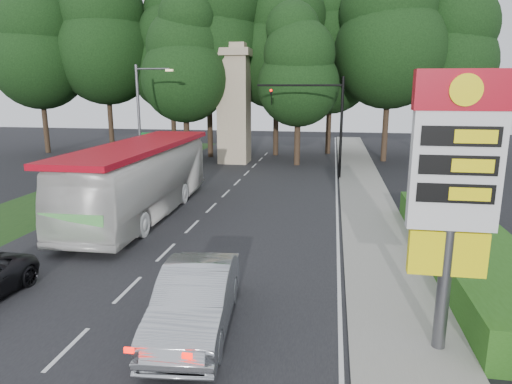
% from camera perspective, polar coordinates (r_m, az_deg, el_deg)
% --- Properties ---
extents(ground, '(120.00, 120.00, 0.00)m').
position_cam_1_polar(ground, '(12.70, -23.73, -18.79)').
color(ground, black).
rests_on(ground, ground).
extents(road_surface, '(14.00, 80.00, 0.02)m').
position_cam_1_polar(road_surface, '(22.77, -7.24, -3.60)').
color(road_surface, black).
rests_on(road_surface, ground).
extents(sidewalk_right, '(3.00, 80.00, 0.12)m').
position_cam_1_polar(sidewalk_right, '(21.94, 14.62, -4.43)').
color(sidewalk_right, gray).
rests_on(sidewalk_right, ground).
extents(grass_verge_left, '(5.00, 50.00, 0.02)m').
position_cam_1_polar(grass_verge_left, '(31.88, -20.65, 0.44)').
color(grass_verge_left, '#193814').
rests_on(grass_verge_left, ground).
extents(hedge, '(3.00, 14.00, 1.20)m').
position_cam_1_polar(hedge, '(18.58, 25.08, -6.68)').
color(hedge, '#245115').
rests_on(hedge, ground).
extents(gas_station_pylon, '(2.10, 0.45, 6.85)m').
position_cam_1_polar(gas_station_pylon, '(11.41, 23.60, 1.74)').
color(gas_station_pylon, '#59595E').
rests_on(gas_station_pylon, ground).
extents(traffic_signal_mast, '(6.10, 0.35, 7.20)m').
position_cam_1_polar(traffic_signal_mast, '(32.93, 8.35, 9.71)').
color(traffic_signal_mast, black).
rests_on(traffic_signal_mast, ground).
extents(streetlight_signs, '(2.75, 0.98, 8.00)m').
position_cam_1_polar(streetlight_signs, '(33.72, -14.09, 9.14)').
color(streetlight_signs, '#59595E').
rests_on(streetlight_signs, ground).
extents(monument, '(3.00, 3.00, 10.05)m').
position_cam_1_polar(monument, '(39.80, -2.75, 10.99)').
color(monument, tan).
rests_on(monument, ground).
extents(tree_far_west, '(8.96, 8.96, 17.60)m').
position_cam_1_polar(tree_far_west, '(50.77, -25.69, 16.50)').
color(tree_far_west, '#2D2116').
rests_on(tree_far_west, ground).
extents(tree_west_mid, '(9.80, 9.80, 19.25)m').
position_cam_1_polar(tree_west_mid, '(49.54, -18.42, 18.38)').
color(tree_west_mid, '#2D2116').
rests_on(tree_west_mid, ground).
extents(tree_west_near, '(8.40, 8.40, 16.50)m').
position_cam_1_polar(tree_west_near, '(48.85, -10.62, 16.91)').
color(tree_west_near, '#2D2116').
rests_on(tree_west_near, ground).
extents(tree_center_left, '(10.08, 10.08, 19.80)m').
position_cam_1_polar(tree_center_left, '(43.76, -6.06, 20.19)').
color(tree_center_left, '#2D2116').
rests_on(tree_center_left, ground).
extents(tree_center_right, '(9.24, 9.24, 18.15)m').
position_cam_1_polar(tree_center_right, '(44.44, 2.60, 18.83)').
color(tree_center_right, '#2D2116').
rests_on(tree_center_right, ground).
extents(tree_east_near, '(8.12, 8.12, 15.95)m').
position_cam_1_polar(tree_east_near, '(46.00, 9.37, 16.80)').
color(tree_east_near, '#2D2116').
rests_on(tree_east_near, ground).
extents(tree_east_mid, '(9.52, 9.52, 18.70)m').
position_cam_1_polar(tree_east_mid, '(42.42, 16.59, 19.07)').
color(tree_east_mid, '#2D2116').
rests_on(tree_east_mid, ground).
extents(tree_far_east, '(8.68, 8.68, 17.05)m').
position_cam_1_polar(tree_far_east, '(45.09, 22.79, 16.94)').
color(tree_far_east, '#2D2116').
rests_on(tree_far_east, ground).
extents(tree_monument_left, '(7.28, 7.28, 14.30)m').
position_cam_1_polar(tree_monument_left, '(39.92, -8.97, 15.99)').
color(tree_monument_left, '#2D2116').
rests_on(tree_monument_left, ground).
extents(tree_monument_right, '(6.72, 6.72, 13.20)m').
position_cam_1_polar(tree_monument_right, '(38.52, 5.36, 15.20)').
color(tree_monument_right, '#2D2116').
rests_on(tree_monument_right, ground).
extents(transit_bus, '(3.46, 13.37, 3.70)m').
position_cam_1_polar(transit_bus, '(24.01, -14.18, 1.50)').
color(transit_bus, white).
rests_on(transit_bus, ground).
extents(sedan_silver, '(2.38, 5.47, 1.75)m').
position_cam_1_polar(sedan_silver, '(12.72, -7.60, -13.20)').
color(sedan_silver, '#B2B5BA').
rests_on(sedan_silver, ground).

